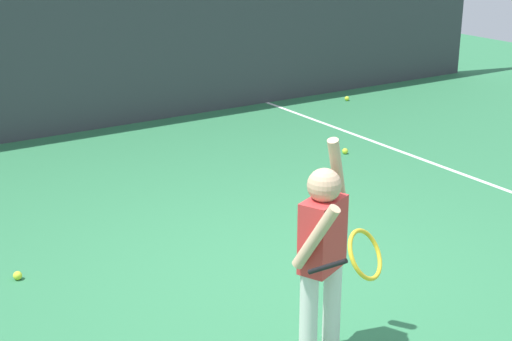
# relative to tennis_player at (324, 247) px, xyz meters

# --- Properties ---
(ground_plane) EXTENTS (20.00, 20.00, 0.00)m
(ground_plane) POSITION_rel_tennis_player_xyz_m (0.43, 0.92, -0.73)
(ground_plane) COLOR #2D7247
(court_line_sideline) EXTENTS (0.05, 9.00, 0.00)m
(court_line_sideline) POSITION_rel_tennis_player_xyz_m (3.29, 1.92, -0.72)
(court_line_sideline) COLOR white
(court_line_sideline) RESTS_ON ground
(back_fence_windscreen) EXTENTS (13.42, 0.08, 2.85)m
(back_fence_windscreen) POSITION_rel_tennis_player_xyz_m (0.43, 5.60, 0.70)
(back_fence_windscreen) COLOR #383D42
(back_fence_windscreen) RESTS_ON ground
(fence_post_2) EXTENTS (0.09, 0.09, 3.00)m
(fence_post_2) POSITION_rel_tennis_player_xyz_m (0.43, 5.66, 0.77)
(fence_post_2) COLOR slate
(fence_post_2) RESTS_ON ground
(tennis_player) EXTENTS (0.53, 0.77, 1.35)m
(tennis_player) POSITION_rel_tennis_player_xyz_m (0.00, 0.00, 0.00)
(tennis_player) COLOR silver
(tennis_player) RESTS_ON ground
(tennis_ball_0) EXTENTS (0.07, 0.07, 0.07)m
(tennis_ball_0) POSITION_rel_tennis_player_xyz_m (-1.28, 2.01, -0.69)
(tennis_ball_0) COLOR #CCE033
(tennis_ball_0) RESTS_ON ground
(tennis_ball_1) EXTENTS (0.07, 0.07, 0.07)m
(tennis_ball_1) POSITION_rel_tennis_player_xyz_m (2.70, 3.09, -0.69)
(tennis_ball_1) COLOR #CCE033
(tennis_ball_1) RESTS_ON ground
(tennis_ball_3) EXTENTS (0.07, 0.07, 0.07)m
(tennis_ball_3) POSITION_rel_tennis_player_xyz_m (4.31, 5.03, -0.69)
(tennis_ball_3) COLOR #CCE033
(tennis_ball_3) RESTS_ON ground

